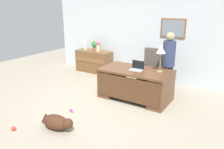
% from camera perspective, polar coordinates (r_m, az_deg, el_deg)
% --- Properties ---
extents(ground_plane, '(12.00, 12.00, 0.00)m').
position_cam_1_polar(ground_plane, '(5.43, -3.06, -8.12)').
color(ground_plane, '#9E937F').
extents(back_wall, '(7.00, 0.16, 2.70)m').
position_cam_1_polar(back_wall, '(7.24, 8.97, 9.39)').
color(back_wall, silver).
rests_on(back_wall, ground_plane).
extents(desk, '(1.75, 0.97, 0.78)m').
position_cam_1_polar(desk, '(5.73, 5.83, -2.23)').
color(desk, brown).
rests_on(desk, ground_plane).
extents(credenza, '(1.31, 0.50, 0.76)m').
position_cam_1_polar(credenza, '(8.05, -4.59, 3.32)').
color(credenza, brown).
rests_on(credenza, ground_plane).
extents(armchair, '(0.60, 0.59, 1.13)m').
position_cam_1_polar(armchair, '(6.57, 10.02, 0.90)').
color(armchair, '#564C47').
rests_on(armchair, ground_plane).
extents(person_standing, '(0.32, 0.32, 1.67)m').
position_cam_1_polar(person_standing, '(5.99, 14.02, 2.64)').
color(person_standing, '#262323').
rests_on(person_standing, ground_plane).
extents(dog_lying, '(0.74, 0.37, 0.30)m').
position_cam_1_polar(dog_lying, '(4.57, -13.64, -11.68)').
color(dog_lying, '#472819').
rests_on(dog_lying, ground_plane).
extents(laptop, '(0.32, 0.22, 0.22)m').
position_cam_1_polar(laptop, '(5.61, 6.35, 1.72)').
color(laptop, '#B2B5BA').
rests_on(laptop, desk).
extents(desk_lamp, '(0.22, 0.22, 0.64)m').
position_cam_1_polar(desk_lamp, '(5.42, 12.27, 5.80)').
color(desk_lamp, '#9E8447').
rests_on(desk_lamp, desk).
extents(vase_with_flowers, '(0.17, 0.17, 0.39)m').
position_cam_1_polar(vase_with_flowers, '(7.82, -3.58, 7.44)').
color(vase_with_flowers, beige).
rests_on(vase_with_flowers, credenza).
extents(vase_empty, '(0.11, 0.11, 0.32)m').
position_cam_1_polar(vase_empty, '(8.16, -6.77, 7.32)').
color(vase_empty, silver).
rests_on(vase_empty, credenza).
extents(potted_plant, '(0.24, 0.24, 0.36)m').
position_cam_1_polar(potted_plant, '(7.89, -4.29, 7.34)').
color(potted_plant, brown).
rests_on(potted_plant, credenza).
extents(dog_toy_ball, '(0.09, 0.09, 0.09)m').
position_cam_1_polar(dog_toy_ball, '(4.86, -23.62, -12.37)').
color(dog_toy_ball, '#E53F33').
rests_on(dog_toy_ball, ground_plane).
extents(dog_toy_bone, '(0.17, 0.12, 0.05)m').
position_cam_1_polar(dog_toy_bone, '(5.28, -10.27, -8.91)').
color(dog_toy_bone, '#D8338C').
rests_on(dog_toy_bone, ground_plane).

